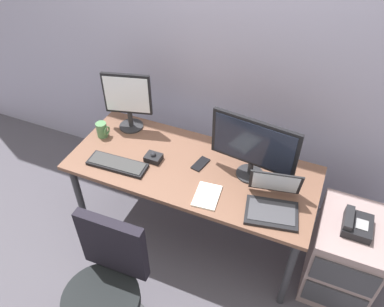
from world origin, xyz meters
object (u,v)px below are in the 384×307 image
(desk_phone, at_px, (356,224))
(monitor_main, at_px, (253,146))
(laptop, at_px, (273,202))
(coffee_mug, at_px, (102,130))
(monitor_side, at_px, (128,99))
(cell_phone, at_px, (201,164))
(trackball_mouse, at_px, (153,157))
(keyboard, at_px, (117,164))
(paper_notepad, at_px, (207,196))
(file_cabinet, at_px, (343,255))
(office_chair, at_px, (108,294))

(desk_phone, xyz_separation_m, monitor_main, (-0.70, 0.09, 0.32))
(laptop, distance_m, coffee_mug, 1.33)
(monitor_side, distance_m, laptop, 1.25)
(monitor_main, xyz_separation_m, cell_phone, (-0.33, -0.04, -0.24))
(coffee_mug, bearing_deg, laptop, -8.16)
(monitor_side, relative_size, trackball_mouse, 4.10)
(desk_phone, distance_m, keyboard, 1.56)
(laptop, height_order, paper_notepad, laptop)
(monitor_main, xyz_separation_m, paper_notepad, (-0.19, -0.29, -0.24))
(file_cabinet, height_order, cell_phone, cell_phone)
(monitor_side, relative_size, keyboard, 1.08)
(desk_phone, bearing_deg, coffee_mug, 178.20)
(office_chair, height_order, monitor_side, monitor_side)
(monitor_main, bearing_deg, keyboard, -162.62)
(file_cabinet, relative_size, monitor_side, 1.36)
(keyboard, height_order, paper_notepad, keyboard)
(office_chair, height_order, trackball_mouse, office_chair)
(coffee_mug, relative_size, cell_phone, 0.80)
(keyboard, height_order, coffee_mug, coffee_mug)
(laptop, bearing_deg, office_chair, -134.86)
(paper_notepad, bearing_deg, laptop, 10.12)
(paper_notepad, bearing_deg, cell_phone, 119.94)
(laptop, xyz_separation_m, cell_phone, (-0.54, 0.18, -0.05))
(trackball_mouse, bearing_deg, cell_phone, 14.88)
(desk_phone, height_order, cell_phone, cell_phone)
(desk_phone, relative_size, monitor_side, 0.44)
(laptop, bearing_deg, monitor_side, 162.81)
(coffee_mug, height_order, cell_phone, coffee_mug)
(cell_phone, bearing_deg, desk_phone, 8.92)
(keyboard, distance_m, laptop, 1.05)
(desk_phone, relative_size, paper_notepad, 0.96)
(office_chair, relative_size, trackball_mouse, 8.40)
(trackball_mouse, bearing_deg, file_cabinet, 2.02)
(office_chair, xyz_separation_m, paper_notepad, (0.35, 0.67, 0.31))
(file_cabinet, relative_size, office_chair, 0.67)
(office_chair, distance_m, trackball_mouse, 0.91)
(desk_phone, height_order, keyboard, keyboard)
(file_cabinet, xyz_separation_m, monitor_side, (-1.68, 0.22, 0.67))
(monitor_main, height_order, trackball_mouse, monitor_main)
(desk_phone, bearing_deg, office_chair, -144.72)
(keyboard, bearing_deg, desk_phone, 6.54)
(file_cabinet, height_order, trackball_mouse, trackball_mouse)
(file_cabinet, height_order, paper_notepad, paper_notepad)
(trackball_mouse, bearing_deg, monitor_main, 10.39)
(coffee_mug, bearing_deg, file_cabinet, -1.27)
(file_cabinet, xyz_separation_m, cell_phone, (-1.04, 0.04, 0.42))
(monitor_main, distance_m, paper_notepad, 0.42)
(file_cabinet, height_order, office_chair, office_chair)
(file_cabinet, xyz_separation_m, office_chair, (-1.24, -0.89, 0.11))
(coffee_mug, bearing_deg, cell_phone, -0.36)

